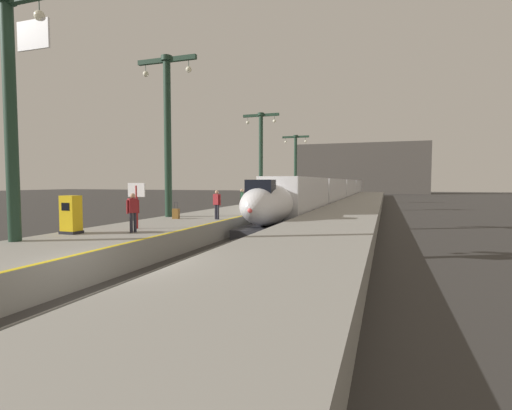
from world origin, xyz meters
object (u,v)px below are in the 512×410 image
Objects in this scene: station_column_distant at (295,160)px; passenger_far_waiting at (133,210)px; highspeed_train_main at (335,191)px; station_column_mid at (167,122)px; rolling_suitcase at (176,214)px; ticket_machine_yellow at (71,216)px; passenger_mid_platform at (242,199)px; passenger_near_edge at (217,202)px; station_column_near at (11,91)px; station_column_far at (261,149)px; departure_info_board at (137,196)px.

passenger_far_waiting is at bearing -86.50° from station_column_distant.
highspeed_train_main is 7.66× the size of station_column_mid.
rolling_suitcase is at bearing -97.46° from highspeed_train_main.
passenger_far_waiting is 2.52m from ticket_machine_yellow.
passenger_mid_platform is 1.00× the size of passenger_far_waiting.
passenger_near_edge is at bearing -88.12° from passenger_mid_platform.
passenger_near_edge is at bearing 70.64° from station_column_near.
station_column_distant is (-0.06, 45.80, 0.07)m from station_column_near.
station_column_distant is at bearing 95.65° from passenger_near_edge.
highspeed_train_main is at bearing 82.74° from ticket_machine_yellow.
ticket_machine_yellow is at bearing -96.23° from rolling_suitcase.
station_column_near is at bearing -97.22° from ticket_machine_yellow.
ticket_machine_yellow is (0.29, 2.30, -4.66)m from station_column_near.
passenger_near_edge reaches higher than ticket_machine_yellow.
station_column_far reaches higher than passenger_near_edge.
rolling_suitcase is at bearing 83.52° from station_column_near.
station_column_near is at bearing -126.42° from passenger_far_waiting.
rolling_suitcase is at bearing 98.97° from departure_info_board.
station_column_distant reaches higher than passenger_near_edge.
passenger_mid_platform reaches higher than rolling_suitcase.
station_column_far is (-0.00, 18.64, -0.16)m from station_column_mid.
departure_info_board is at bearing -95.57° from highspeed_train_main.
passenger_near_edge reaches higher than rolling_suitcase.
station_column_far is at bearing 100.46° from passenger_near_edge.
departure_info_board is (-1.66, -5.26, 0.52)m from passenger_near_edge.
station_column_mid is 10.02× the size of rolling_suitcase.
departure_info_board is (-0.70, 1.24, 0.52)m from passenger_far_waiting.
station_column_mid is 8.98m from passenger_far_waiting.
passenger_mid_platform is 1.06× the size of ticket_machine_yellow.
station_column_distant is 36.73m from rolling_suitcase.
departure_info_board is at bearing 57.07° from ticket_machine_yellow.
station_column_distant is 42.68m from passenger_far_waiting.
station_column_mid is 18.64m from station_column_far.
passenger_mid_platform is at bearing 81.15° from departure_info_board.
ticket_machine_yellow is (-5.55, -43.56, -0.18)m from highspeed_train_main.
passenger_near_edge is at bearing 81.61° from passenger_far_waiting.
station_column_far is at bearing 95.75° from passenger_far_waiting.
passenger_near_edge is 0.80× the size of departure_info_board.
passenger_near_edge is at bearing -93.74° from highspeed_train_main.
station_column_far reaches higher than station_column_distant.
highspeed_train_main reaches higher than passenger_near_edge.
station_column_far is 5.96× the size of ticket_machine_yellow.
passenger_mid_platform is (-2.50, -31.45, 0.07)m from highspeed_train_main.
station_column_far reaches higher than rolling_suitcase.
ticket_machine_yellow is (-0.78, -7.15, 0.44)m from rolling_suitcase.
passenger_mid_platform is at bearing 75.86° from ticket_machine_yellow.
station_column_distant is 36.32m from passenger_near_edge.
passenger_near_edge is (-2.35, -35.93, 0.07)m from highspeed_train_main.
departure_info_board is at bearing -81.03° from rolling_suitcase.
passenger_near_edge is at bearing 72.45° from departure_info_board.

